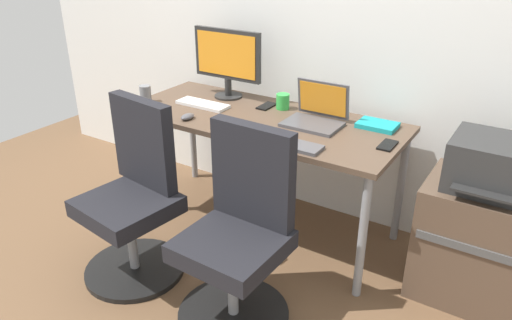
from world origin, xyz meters
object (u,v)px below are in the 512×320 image
object	(u,v)px
water_bottle_on_floor	(134,178)
desktop_monitor	(227,59)
office_chair_left	(135,199)
office_chair_right	(239,238)
coffee_mug	(283,101)
open_laptop	(317,114)
printer	(493,165)
side_cabinet	(475,242)

from	to	relation	value
water_bottle_on_floor	desktop_monitor	xyz separation A→B (m)	(0.55, 0.38, 0.83)
office_chair_left	office_chair_right	bearing A→B (deg)	0.05
office_chair_left	office_chair_right	distance (m)	0.67
office_chair_right	coffee_mug	distance (m)	1.02
open_laptop	office_chair_left	bearing A→B (deg)	-129.29
desktop_monitor	coffee_mug	size ratio (longest dim) A/B	5.22
water_bottle_on_floor	coffee_mug	world-z (taller)	coffee_mug
water_bottle_on_floor	office_chair_right	bearing A→B (deg)	-23.30
printer	office_chair_left	bearing A→B (deg)	-154.98
water_bottle_on_floor	coffee_mug	distance (m)	1.20
printer	open_laptop	xyz separation A→B (m)	(-0.93, 0.06, 0.05)
water_bottle_on_floor	desktop_monitor	world-z (taller)	desktop_monitor
desktop_monitor	open_laptop	bearing A→B (deg)	-10.24
office_chair_left	open_laptop	xyz separation A→B (m)	(0.65, 0.80, 0.36)
side_cabinet	water_bottle_on_floor	xyz separation A→B (m)	(-2.17, -0.20, -0.16)
desktop_monitor	coffee_mug	distance (m)	0.46
side_cabinet	water_bottle_on_floor	world-z (taller)	side_cabinet
office_chair_left	office_chair_right	size ratio (longest dim) A/B	1.00
printer	desktop_monitor	size ratio (longest dim) A/B	0.83
office_chair_right	printer	xyz separation A→B (m)	(0.91, 0.74, 0.31)
coffee_mug	office_chair_left	bearing A→B (deg)	-112.39
office_chair_right	coffee_mug	xyz separation A→B (m)	(-0.29, 0.91, 0.35)
side_cabinet	coffee_mug	xyz separation A→B (m)	(-1.21, 0.17, 0.47)
side_cabinet	printer	world-z (taller)	printer
office_chair_right	side_cabinet	bearing A→B (deg)	38.90
printer	open_laptop	world-z (taller)	open_laptop
office_chair_left	coffee_mug	world-z (taller)	office_chair_left
coffee_mug	printer	bearing A→B (deg)	-8.03
side_cabinet	printer	distance (m)	0.43
office_chair_right	printer	world-z (taller)	office_chair_right
side_cabinet	open_laptop	world-z (taller)	open_laptop
office_chair_right	coffee_mug	size ratio (longest dim) A/B	10.22
side_cabinet	printer	size ratio (longest dim) A/B	1.54
office_chair_right	open_laptop	distance (m)	0.87
water_bottle_on_floor	desktop_monitor	size ratio (longest dim) A/B	0.65
printer	desktop_monitor	bearing A→B (deg)	173.52
office_chair_right	printer	distance (m)	1.22
office_chair_right	desktop_monitor	xyz separation A→B (m)	(-0.70, 0.92, 0.55)
office_chair_left	coffee_mug	xyz separation A→B (m)	(0.37, 0.91, 0.35)
office_chair_left	open_laptop	distance (m)	1.09
desktop_monitor	coffee_mug	xyz separation A→B (m)	(0.41, -0.01, -0.20)
printer	side_cabinet	bearing A→B (deg)	90.00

